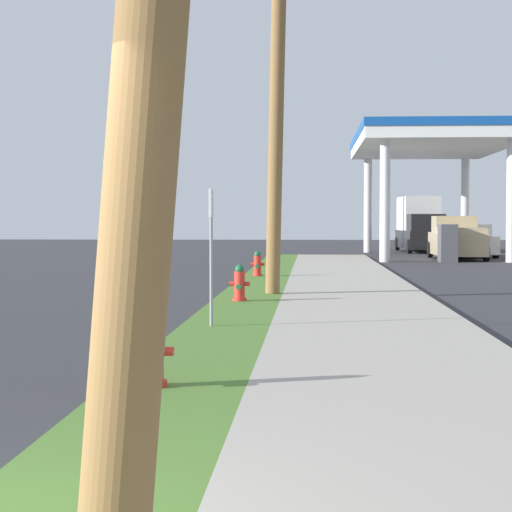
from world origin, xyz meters
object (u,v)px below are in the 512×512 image
(utility_pole_midground, at_px, (277,73))
(street_sign_post, at_px, (211,228))
(fire_hydrant_nearest, at_px, (152,354))
(fire_hydrant_second, at_px, (239,285))
(truck_tan_at_forecourt, at_px, (457,239))
(car_white_by_near_pump, at_px, (469,242))
(truck_black_on_apron, at_px, (420,225))
(fire_hydrant_third, at_px, (257,265))

(utility_pole_midground, distance_m, street_sign_post, 6.89)
(fire_hydrant_nearest, xyz_separation_m, fire_hydrant_second, (0.10, 9.64, 0.00))
(fire_hydrant_second, distance_m, truck_tan_at_forecourt, 24.77)
(truck_tan_at_forecourt, bearing_deg, street_sign_post, -106.25)
(street_sign_post, bearing_deg, fire_hydrant_second, 88.86)
(truck_tan_at_forecourt, bearing_deg, car_white_by_near_pump, 70.02)
(fire_hydrant_nearest, bearing_deg, truck_tan_at_forecourt, 76.17)
(fire_hydrant_nearest, distance_m, street_sign_post, 5.32)
(car_white_by_near_pump, xyz_separation_m, truck_black_on_apron, (-1.51, 7.23, 0.77))
(fire_hydrant_second, distance_m, truck_black_on_apron, 34.38)
(truck_black_on_apron, bearing_deg, truck_tan_at_forecourt, -87.32)
(utility_pole_midground, height_order, truck_tan_at_forecourt, utility_pole_midground)
(fire_hydrant_nearest, relative_size, utility_pole_midground, 0.08)
(street_sign_post, height_order, truck_tan_at_forecourt, street_sign_post)
(utility_pole_midground, xyz_separation_m, street_sign_post, (-0.80, -5.99, -3.32))
(fire_hydrant_second, height_order, utility_pole_midground, utility_pole_midground)
(utility_pole_midground, bearing_deg, truck_black_on_apron, 77.90)
(street_sign_post, distance_m, truck_tan_at_forecourt, 29.06)
(fire_hydrant_nearest, xyz_separation_m, street_sign_post, (0.01, 5.18, 1.19))
(utility_pole_midground, distance_m, car_white_by_near_pump, 26.48)
(fire_hydrant_nearest, xyz_separation_m, fire_hydrant_third, (-0.03, 18.03, 0.00))
(fire_hydrant_third, relative_size, car_white_by_near_pump, 0.16)
(car_white_by_near_pump, height_order, truck_tan_at_forecourt, truck_tan_at_forecourt)
(car_white_by_near_pump, bearing_deg, truck_tan_at_forecourt, -109.98)
(street_sign_post, xyz_separation_m, truck_tan_at_forecourt, (8.13, 27.89, -0.72))
(utility_pole_midground, height_order, street_sign_post, utility_pole_midground)
(utility_pole_midground, relative_size, truck_black_on_apron, 1.47)
(fire_hydrant_second, relative_size, street_sign_post, 0.35)
(fire_hydrant_nearest, distance_m, fire_hydrant_third, 18.03)
(street_sign_post, bearing_deg, car_white_by_near_pump, 73.40)
(street_sign_post, relative_size, car_white_by_near_pump, 0.46)
(fire_hydrant_second, height_order, truck_black_on_apron, truck_black_on_apron)
(utility_pole_midground, relative_size, car_white_by_near_pump, 2.06)
(utility_pole_midground, bearing_deg, truck_tan_at_forecourt, 71.49)
(street_sign_post, bearing_deg, truck_black_on_apron, 78.60)
(truck_black_on_apron, bearing_deg, car_white_by_near_pump, -78.17)
(fire_hydrant_third, xyz_separation_m, car_white_by_near_pump, (9.21, 17.90, 0.28))
(fire_hydrant_second, bearing_deg, truck_tan_at_forecourt, 71.06)
(car_white_by_near_pump, bearing_deg, utility_pole_midground, -108.68)
(fire_hydrant_third, height_order, utility_pole_midground, utility_pole_midground)
(fire_hydrant_second, relative_size, car_white_by_near_pump, 0.16)
(street_sign_post, bearing_deg, fire_hydrant_nearest, -90.16)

